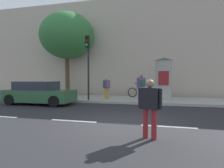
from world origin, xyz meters
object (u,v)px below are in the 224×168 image
(poster_column, at_px, (163,78))
(parked_car_silver, at_px, (39,93))
(street_tree, at_px, (67,36))
(pedestrian_with_bag, at_px, (107,86))
(bicycle_leaning, at_px, (139,92))
(pedestrian_near_pole, at_px, (141,85))
(traffic_light, at_px, (88,57))
(pedestrian_in_red_top, at_px, (150,103))

(poster_column, bearing_deg, parked_car_silver, -157.06)
(street_tree, bearing_deg, poster_column, -11.69)
(pedestrian_with_bag, xyz_separation_m, bicycle_leaning, (1.99, 1.68, -0.49))
(street_tree, bearing_deg, pedestrian_near_pole, -24.33)
(pedestrian_near_pole, relative_size, bicycle_leaning, 0.99)
(traffic_light, relative_size, poster_column, 1.48)
(pedestrian_near_pole, bearing_deg, pedestrian_in_red_top, -82.10)
(pedestrian_with_bag, bearing_deg, pedestrian_in_red_top, -65.93)
(traffic_light, distance_m, pedestrian_in_red_top, 8.25)
(parked_car_silver, bearing_deg, traffic_light, 31.35)
(street_tree, bearing_deg, pedestrian_with_bag, -29.21)
(poster_column, height_order, parked_car_silver, poster_column)
(traffic_light, relative_size, street_tree, 0.60)
(poster_column, xyz_separation_m, pedestrian_near_pole, (-1.33, -1.33, -0.40))
(traffic_light, relative_size, pedestrian_with_bag, 2.79)
(bicycle_leaning, bearing_deg, traffic_light, -139.90)
(parked_car_silver, bearing_deg, pedestrian_in_red_top, -36.34)
(poster_column, height_order, pedestrian_in_red_top, poster_column)
(pedestrian_with_bag, bearing_deg, bicycle_leaning, 40.06)
(pedestrian_with_bag, xyz_separation_m, parked_car_silver, (-3.59, -2.43, -0.36))
(traffic_light, bearing_deg, poster_column, 17.92)
(pedestrian_in_red_top, xyz_separation_m, pedestrian_with_bag, (-3.37, 7.54, 0.09))
(pedestrian_with_bag, distance_m, bicycle_leaning, 2.65)
(poster_column, relative_size, street_tree, 0.41)
(poster_column, height_order, pedestrian_near_pole, poster_column)
(pedestrian_with_bag, height_order, parked_car_silver, pedestrian_with_bag)
(traffic_light, distance_m, pedestrian_with_bag, 2.36)
(pedestrian_in_red_top, bearing_deg, poster_column, 87.40)
(traffic_light, height_order, parked_car_silver, traffic_light)
(poster_column, bearing_deg, street_tree, 168.31)
(bicycle_leaning, bearing_deg, poster_column, -29.75)
(pedestrian_in_red_top, bearing_deg, traffic_light, 123.35)
(street_tree, relative_size, parked_car_silver, 1.66)
(poster_column, bearing_deg, pedestrian_with_bag, -169.75)
(pedestrian_near_pole, bearing_deg, street_tree, 155.67)
(pedestrian_in_red_top, height_order, bicycle_leaning, pedestrian_in_red_top)
(pedestrian_near_pole, bearing_deg, poster_column, 44.94)
(street_tree, relative_size, pedestrian_in_red_top, 4.40)
(pedestrian_near_pole, bearing_deg, bicycle_leaning, 100.21)
(traffic_light, xyz_separation_m, poster_column, (4.77, 1.54, -1.39))
(street_tree, xyz_separation_m, pedestrian_with_bag, (4.12, -2.30, -4.11))
(traffic_light, bearing_deg, pedestrian_with_bag, 40.17)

